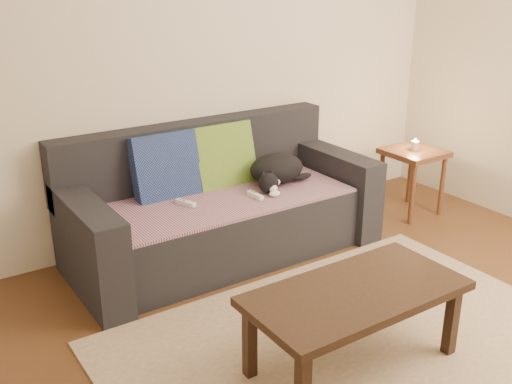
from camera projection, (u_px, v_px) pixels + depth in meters
ground at (380, 366)px, 3.01m from camera, size 4.50×4.50×0.00m
back_wall at (186, 57)px, 4.11m from camera, size 4.50×0.04×2.60m
sofa at (220, 210)px, 4.13m from camera, size 2.10×0.94×0.87m
throw_blanket at (227, 198)px, 4.01m from camera, size 1.66×0.74×0.02m
cushion_navy at (166, 168)px, 3.98m from camera, size 0.46×0.22×0.47m
cushion_green at (223, 157)px, 4.21m from camera, size 0.46×0.23×0.47m
cat at (276, 170)px, 4.21m from camera, size 0.49×0.40×0.21m
wii_remote_a at (185, 203)px, 3.86m from camera, size 0.09×0.15×0.03m
wii_remote_b at (255, 195)px, 3.99m from camera, size 0.04×0.15×0.03m
side_table at (413, 161)px, 4.75m from camera, size 0.42×0.42×0.53m
candle at (415, 145)px, 4.70m from camera, size 0.06×0.06×0.09m
rug at (359, 350)px, 3.12m from camera, size 2.50×1.80×0.01m
coffee_table at (356, 299)px, 2.89m from camera, size 1.09×0.54×0.43m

